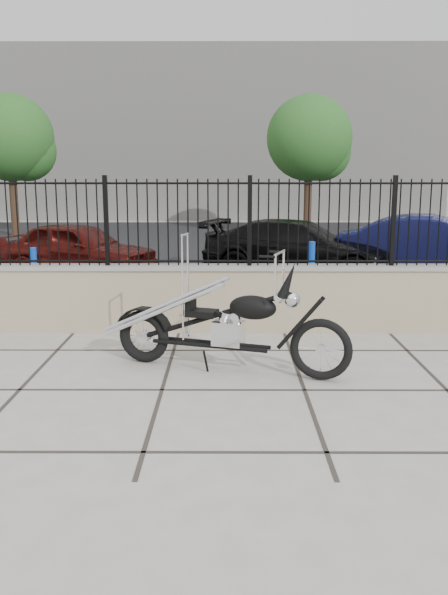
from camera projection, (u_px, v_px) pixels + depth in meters
name	position (u px, v px, depth m)	size (l,w,h in m)	color
ground_plane	(162.00, 390.00, 6.61)	(90.00, 90.00, 0.00)	#99968E
parking_lot	(204.00, 248.00, 18.87)	(30.00, 30.00, 0.00)	black
retaining_wall	(179.00, 299.00, 8.97)	(14.00, 0.36, 0.96)	gray
iron_fence	(178.00, 223.00, 8.76)	(14.00, 0.08, 1.20)	black
background_building	(213.00, 137.00, 31.81)	(22.00, 6.00, 8.00)	beige
chopper_motorcycle	(224.00, 303.00, 7.12)	(2.66, 0.47, 1.60)	black
car_red	(78.00, 249.00, 13.70)	(1.42, 3.53, 1.20)	#3E0B08
car_black	(298.00, 248.00, 13.78)	(1.72, 4.23, 1.23)	black
car_blue	(436.00, 248.00, 13.38)	(1.43, 4.09, 1.35)	#0E1136
bollard_a	(34.00, 274.00, 11.13)	(0.11, 0.11, 0.95)	#0C15BE
bollard_b	(312.00, 269.00, 11.64)	(0.12, 0.12, 1.00)	#0B53AD
tree_left	(10.00, 134.00, 21.91)	(3.02, 3.02, 5.09)	#382619
tree_right	(309.00, 134.00, 22.20)	(3.02, 3.02, 5.09)	#382619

